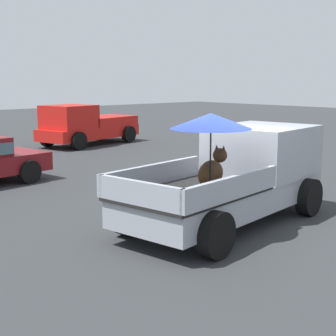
% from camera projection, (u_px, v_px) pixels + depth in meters
% --- Properties ---
extents(ground_plane, '(80.00, 80.00, 0.00)m').
position_uv_depth(ground_plane, '(225.00, 224.00, 10.24)').
color(ground_plane, '#2D3033').
extents(pickup_truck_main, '(5.25, 2.79, 2.30)m').
position_uv_depth(pickup_truck_main, '(238.00, 173.00, 10.39)').
color(pickup_truck_main, black).
rests_on(pickup_truck_main, ground).
extents(pickup_truck_red, '(5.07, 2.93, 1.80)m').
position_uv_depth(pickup_truck_red, '(86.00, 125.00, 22.46)').
color(pickup_truck_red, black).
rests_on(pickup_truck_red, ground).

